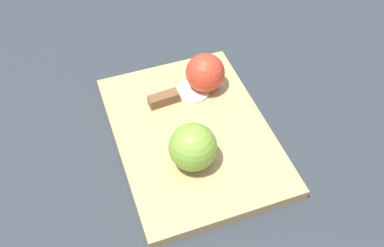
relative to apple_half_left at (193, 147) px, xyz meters
name	(u,v)px	position (x,y,z in m)	size (l,w,h in m)	color
ground_plane	(192,138)	(0.07, -0.02, -0.07)	(4.00, 4.00, 0.00)	#282D33
cutting_board	(192,134)	(0.07, -0.02, -0.06)	(0.43, 0.33, 0.02)	tan
apple_half_left	(193,147)	(0.00, 0.00, 0.00)	(0.09, 0.09, 0.09)	olive
apple_half_right	(205,73)	(0.18, -0.07, 0.00)	(0.08, 0.08, 0.08)	red
knife	(168,98)	(0.16, 0.01, -0.03)	(0.04, 0.17, 0.02)	silver
apple_slice	(193,91)	(0.17, -0.04, -0.04)	(0.07, 0.07, 0.01)	#EFE5C6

